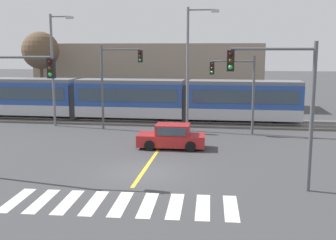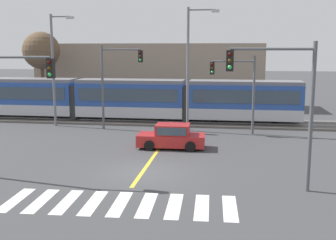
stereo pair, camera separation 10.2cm
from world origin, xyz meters
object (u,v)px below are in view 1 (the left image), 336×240
street_lamp_centre (190,62)px  traffic_light_near_right (284,93)px  street_lamp_west (54,64)px  bare_tree_far_west (41,51)px  light_rail_tram (131,98)px  traffic_light_near_left (6,93)px  traffic_light_far_left (115,74)px  traffic_light_far_right (238,83)px  sedan_crossing (172,137)px

street_lamp_centre → traffic_light_near_right: bearing=-68.2°
street_lamp_west → bare_tree_far_west: size_ratio=1.13×
street_lamp_centre → bare_tree_far_west: bearing=153.0°
light_rail_tram → street_lamp_west: size_ratio=3.17×
traffic_light_near_left → bare_tree_far_west: size_ratio=0.81×
light_rail_tram → traffic_light_far_left: size_ratio=4.34×
light_rail_tram → traffic_light_far_right: bearing=-23.2°
sedan_crossing → traffic_light_near_left: bearing=-133.3°
sedan_crossing → traffic_light_near_left: (-6.85, -7.27, 3.43)m
traffic_light_near_left → street_lamp_west: (-3.36, 13.62, 0.83)m
bare_tree_far_west → traffic_light_far_right: bearing=-23.9°
light_rail_tram → traffic_light_far_right: traffic_light_far_right is taller
traffic_light_far_left → sedan_crossing: bearing=-47.6°
traffic_light_near_left → street_lamp_centre: bearing=60.1°
traffic_light_far_left → light_rail_tram: bearing=83.8°
light_rail_tram → traffic_light_far_left: bearing=-96.2°
traffic_light_near_right → traffic_light_far_right: (-1.65, 12.36, -0.57)m
street_lamp_west → street_lamp_centre: 10.87m
traffic_light_near_right → bare_tree_far_west: (-20.42, 20.68, 1.64)m
bare_tree_far_west → traffic_light_near_right: bearing=-45.4°
sedan_crossing → street_lamp_centre: street_lamp_centre is taller
traffic_light_far_right → traffic_light_near_left: bearing=-131.5°
light_rail_tram → bare_tree_far_west: size_ratio=3.59×
traffic_light_near_right → street_lamp_west: (-16.02, 13.52, 0.65)m
traffic_light_near_left → bare_tree_far_west: 22.26m
traffic_light_near_left → bare_tree_far_west: bare_tree_far_west is taller
street_lamp_centre → street_lamp_west: bearing=176.8°
traffic_light_near_right → traffic_light_near_left: bearing=-179.5°
light_rail_tram → bare_tree_far_west: bearing=155.5°
traffic_light_far_left → bare_tree_far_west: (-9.54, 7.97, 1.71)m
traffic_light_near_right → street_lamp_centre: size_ratio=0.71×
traffic_light_near_left → street_lamp_west: bearing=103.8°
traffic_light_near_right → street_lamp_centre: 13.94m
traffic_light_near_left → bare_tree_far_west: bearing=110.5°
traffic_light_far_right → traffic_light_far_left: bearing=177.8°
traffic_light_far_left → street_lamp_west: 5.25m
traffic_light_near_left → traffic_light_far_left: bearing=82.1°
traffic_light_far_right → street_lamp_centre: (-3.52, 0.56, 1.44)m
bare_tree_far_west → light_rail_tram: bearing=-24.5°
traffic_light_near_right → bare_tree_far_west: 29.11m
light_rail_tram → traffic_light_near_left: size_ratio=4.41×
light_rail_tram → traffic_light_near_left: (-2.15, -16.27, 2.09)m
light_rail_tram → street_lamp_west: (-5.51, -2.65, 2.92)m
traffic_light_near_right → street_lamp_centre: street_lamp_centre is taller
sedan_crossing → street_lamp_centre: size_ratio=0.46×
traffic_light_near_right → traffic_light_far_left: (-10.88, 12.71, -0.07)m
sedan_crossing → street_lamp_centre: bearing=83.7°
sedan_crossing → traffic_light_near_right: bearing=-51.0°
street_lamp_centre → traffic_light_near_left: bearing=-119.9°
light_rail_tram → traffic_light_near_left: traffic_light_near_left is taller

